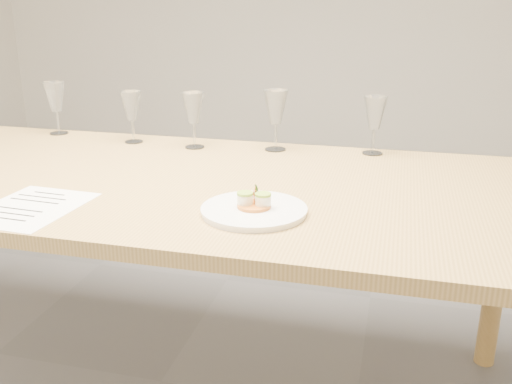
% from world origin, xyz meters
% --- Properties ---
extents(ground, '(7.00, 7.00, 0.00)m').
position_xyz_m(ground, '(0.00, 0.00, 0.00)').
color(ground, slate).
rests_on(ground, ground).
extents(dining_table, '(2.40, 1.00, 0.75)m').
position_xyz_m(dining_table, '(0.00, 0.00, 0.68)').
color(dining_table, tan).
rests_on(dining_table, ground).
extents(dinner_plate, '(0.27, 0.27, 0.07)m').
position_xyz_m(dinner_plate, '(0.40, -0.24, 0.76)').
color(dinner_plate, white).
rests_on(dinner_plate, dining_table).
extents(recipe_sheet, '(0.25, 0.31, 0.00)m').
position_xyz_m(recipe_sheet, '(-0.17, -0.34, 0.75)').
color(recipe_sheet, white).
rests_on(recipe_sheet, dining_table).
extents(wine_glass_0, '(0.08, 0.08, 0.21)m').
position_xyz_m(wine_glass_0, '(-0.58, 0.43, 0.89)').
color(wine_glass_0, white).
rests_on(wine_glass_0, dining_table).
extents(wine_glass_1, '(0.08, 0.08, 0.19)m').
position_xyz_m(wine_glass_1, '(-0.23, 0.38, 0.88)').
color(wine_glass_1, white).
rests_on(wine_glass_1, dining_table).
extents(wine_glass_2, '(0.08, 0.08, 0.20)m').
position_xyz_m(wine_glass_2, '(0.02, 0.36, 0.89)').
color(wine_glass_2, white).
rests_on(wine_glass_2, dining_table).
extents(wine_glass_3, '(0.09, 0.09, 0.21)m').
position_xyz_m(wine_glass_3, '(0.31, 0.40, 0.90)').
color(wine_glass_3, white).
rests_on(wine_glass_3, dining_table).
extents(wine_glass_4, '(0.08, 0.08, 0.20)m').
position_xyz_m(wine_glass_4, '(0.65, 0.43, 0.89)').
color(wine_glass_4, white).
rests_on(wine_glass_4, dining_table).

